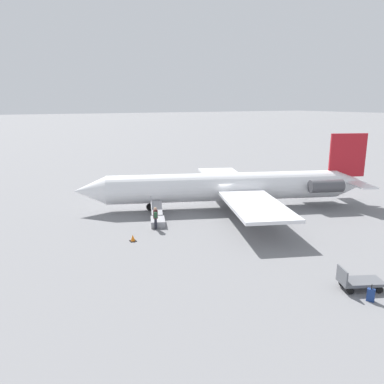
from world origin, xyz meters
The scene contains 7 objects.
ground_plane centered at (0.00, 0.00, 0.00)m, with size 600.00×600.00×0.00m, color slate.
airplane_main centered at (-0.83, 0.32, 2.00)m, with size 26.56×20.60×6.69m.
boarding_stairs centered at (7.35, 1.26, 0.37)m, with size 2.37×4.11×1.68m.
passenger centered at (8.04, 2.48, 1.00)m, with size 0.44×0.57×1.74m.
luggage_cart centered at (2.60, 16.36, 0.46)m, with size 2.46×1.91×1.22m.
suitcase centered at (3.06, 17.43, 0.33)m, with size 0.36×0.42×0.88m.
traffic_cone_near_stairs centered at (10.48, 4.09, 0.22)m, with size 0.43×0.43×0.48m.
Camera 1 is at (18.74, 27.78, 9.52)m, focal length 35.00 mm.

